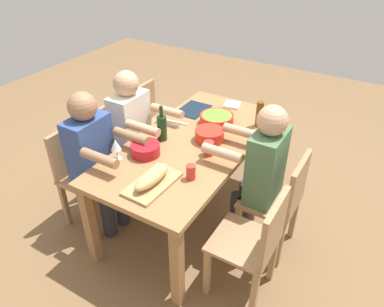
{
  "coord_description": "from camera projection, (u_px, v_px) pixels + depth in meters",
  "views": [
    {
      "loc": [
        2.08,
        1.23,
        2.22
      ],
      "look_at": [
        0.0,
        0.0,
        0.63
      ],
      "focal_mm": 33.93,
      "sensor_mm": 36.0,
      "label": 1
    }
  ],
  "objects": [
    {
      "name": "chair_near_right",
      "position": [
        82.0,
        170.0,
        2.95
      ],
      "size": [
        0.4,
        0.4,
        0.85
      ],
      "color": "#A87F56",
      "rests_on": "ground_plane"
    },
    {
      "name": "beer_bottle",
      "position": [
        259.0,
        114.0,
        2.99
      ],
      "size": [
        0.06,
        0.06,
        0.22
      ],
      "primitive_type": "cylinder",
      "color": "brown",
      "rests_on": "dining_table"
    },
    {
      "name": "serving_bowl_fruit",
      "position": [
        145.0,
        149.0,
        2.66
      ],
      "size": [
        0.22,
        0.22,
        0.09
      ],
      "color": "#B21923",
      "rests_on": "dining_table"
    },
    {
      "name": "diner_near_center",
      "position": [
        135.0,
        128.0,
        3.1
      ],
      "size": [
        0.41,
        0.53,
        1.2
      ],
      "color": "#2D2D38",
      "rests_on": "ground_plane"
    },
    {
      "name": "diner_near_right",
      "position": [
        95.0,
        155.0,
        2.75
      ],
      "size": [
        0.41,
        0.53,
        1.2
      ],
      "color": "#2D2D38",
      "rests_on": "ground_plane"
    },
    {
      "name": "wine_bottle",
      "position": [
        162.0,
        127.0,
        2.8
      ],
      "size": [
        0.08,
        0.08,
        0.29
      ],
      "color": "#193819",
      "rests_on": "dining_table"
    },
    {
      "name": "ground_plane",
      "position": [
        192.0,
        212.0,
        3.24
      ],
      "size": [
        8.0,
        8.0,
        0.0
      ],
      "primitive_type": "plane",
      "color": "brown"
    },
    {
      "name": "chair_near_left",
      "position": [
        152.0,
        122.0,
        3.64
      ],
      "size": [
        0.4,
        0.4,
        0.85
      ],
      "color": "#A87F56",
      "rests_on": "ground_plane"
    },
    {
      "name": "chair_far_center",
      "position": [
        281.0,
        199.0,
        2.65
      ],
      "size": [
        0.4,
        0.4,
        0.85
      ],
      "color": "#A87F56",
      "rests_on": "ground_plane"
    },
    {
      "name": "serving_bowl_salad",
      "position": [
        217.0,
        119.0,
        3.05
      ],
      "size": [
        0.28,
        0.28,
        0.08
      ],
      "color": "red",
      "rests_on": "dining_table"
    },
    {
      "name": "placemat_near_left",
      "position": [
        193.0,
        109.0,
        3.29
      ],
      "size": [
        0.32,
        0.23,
        0.01
      ],
      "primitive_type": "cube",
      "color": "#142333",
      "rests_on": "dining_table"
    },
    {
      "name": "cup_far_center",
      "position": [
        209.0,
        148.0,
        2.65
      ],
      "size": [
        0.08,
        0.08,
        0.11
      ],
      "primitive_type": "cylinder",
      "color": "red",
      "rests_on": "dining_table"
    },
    {
      "name": "fork_near_center",
      "position": [
        173.0,
        125.0,
        3.05
      ],
      "size": [
        0.02,
        0.17,
        0.01
      ],
      "primitive_type": "cube",
      "rotation": [
        0.0,
        0.0,
        0.03
      ],
      "color": "silver",
      "rests_on": "dining_table"
    },
    {
      "name": "serving_bowl_greens",
      "position": [
        209.0,
        134.0,
        2.82
      ],
      "size": [
        0.23,
        0.23,
        0.09
      ],
      "color": "red",
      "rests_on": "dining_table"
    },
    {
      "name": "napkin_stack",
      "position": [
        232.0,
        105.0,
        3.35
      ],
      "size": [
        0.16,
        0.16,
        0.02
      ],
      "primitive_type": "cube",
      "rotation": [
        0.0,
        0.0,
        0.2
      ],
      "color": "white",
      "rests_on": "dining_table"
    },
    {
      "name": "cup_far_right",
      "position": [
        191.0,
        172.0,
        2.41
      ],
      "size": [
        0.06,
        0.06,
        0.11
      ],
      "primitive_type": "cylinder",
      "color": "red",
      "rests_on": "dining_table"
    },
    {
      "name": "carving_knife",
      "position": [
        176.0,
        122.0,
        3.09
      ],
      "size": [
        0.05,
        0.23,
        0.01
      ],
      "primitive_type": "cube",
      "rotation": [
        0.0,
        0.0,
        1.69
      ],
      "color": "silver",
      "rests_on": "dining_table"
    },
    {
      "name": "dining_table",
      "position": [
        192.0,
        151.0,
        2.88
      ],
      "size": [
        1.75,
        0.87,
        0.74
      ],
      "color": "#9E7044",
      "rests_on": "ground_plane"
    },
    {
      "name": "bread_loaf",
      "position": [
        152.0,
        177.0,
        2.35
      ],
      "size": [
        0.32,
        0.12,
        0.09
      ],
      "primitive_type": "ellipsoid",
      "rotation": [
        0.0,
        0.0,
        -0.04
      ],
      "color": "tan",
      "rests_on": "cutting_board"
    },
    {
      "name": "wine_glass",
      "position": [
        116.0,
        146.0,
        2.57
      ],
      "size": [
        0.08,
        0.08,
        0.17
      ],
      "color": "silver",
      "rests_on": "dining_table"
    },
    {
      "name": "diner_far_center",
      "position": [
        260.0,
        168.0,
        2.61
      ],
      "size": [
        0.41,
        0.53,
        1.2
      ],
      "color": "#2D2D38",
      "rests_on": "ground_plane"
    },
    {
      "name": "chair_near_center",
      "position": [
        121.0,
        144.0,
        3.3
      ],
      "size": [
        0.4,
        0.4,
        0.85
      ],
      "color": "#A87F56",
      "rests_on": "ground_plane"
    },
    {
      "name": "chair_far_right",
      "position": [
        255.0,
        242.0,
        2.31
      ],
      "size": [
        0.4,
        0.4,
        0.85
      ],
      "color": "#A87F56",
      "rests_on": "ground_plane"
    },
    {
      "name": "cutting_board",
      "position": [
        153.0,
        184.0,
        2.38
      ],
      "size": [
        0.41,
        0.24,
        0.02
      ],
      "primitive_type": "cube",
      "rotation": [
        0.0,
        0.0,
        -0.04
      ],
      "color": "tan",
      "rests_on": "dining_table"
    }
  ]
}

